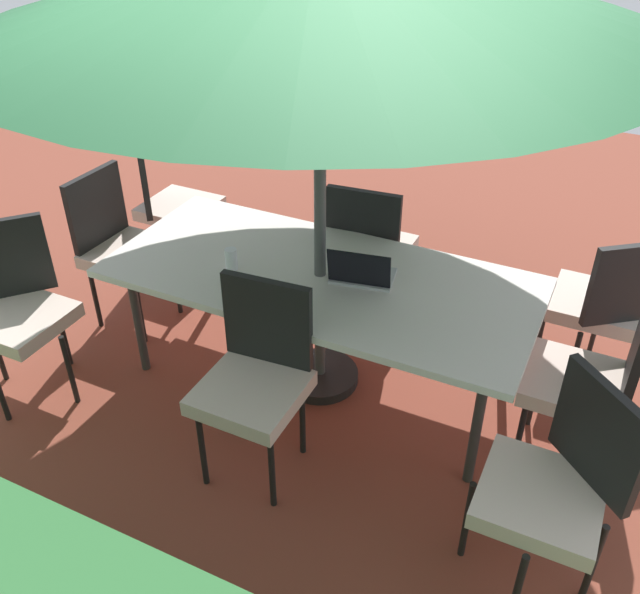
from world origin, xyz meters
The scene contains 12 objects.
ground_plane centered at (0.00, 0.00, -0.01)m, with size 10.00×10.00×0.02m, color brown.
dining_table centered at (0.00, 0.00, 0.68)m, with size 2.25×1.00×0.72m.
chair_south centered at (-0.01, -0.67, 0.55)m, with size 0.47×0.48×0.98m.
chair_southwest centered at (-1.37, -0.66, 0.55)m, with size 0.58×0.58×0.98m.
chair_southeast centered at (1.45, -0.64, 0.55)m, with size 0.59×0.58×0.98m.
chair_east centered at (1.38, -0.04, 0.55)m, with size 0.47×0.46×0.98m.
chair_north centered at (0.01, 0.67, 0.55)m, with size 0.47×0.48×0.98m.
chair_west centered at (-1.40, 0.02, 0.55)m, with size 0.46×0.46×0.98m.
chair_northeast centered at (1.44, 0.73, 0.55)m, with size 0.59×0.59×0.98m.
chair_northwest centered at (-1.36, 0.72, 0.55)m, with size 0.59×0.59×0.98m.
laptop centered at (-0.22, -0.03, 0.77)m, with size 0.36×0.30×0.21m.
cup centered at (0.44, 0.15, 0.78)m, with size 0.06×0.06×0.12m, color white.
Camera 1 is at (-1.32, 2.73, 2.62)m, focal length 38.56 mm.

